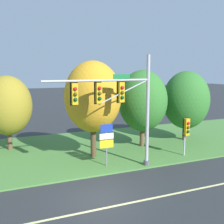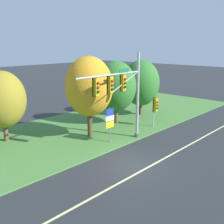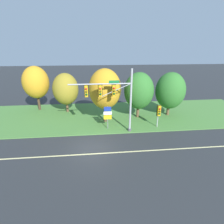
{
  "view_description": "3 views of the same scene",
  "coord_description": "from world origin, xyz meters",
  "px_view_note": "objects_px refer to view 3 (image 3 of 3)",
  "views": [
    {
      "loc": [
        -4.57,
        -12.48,
        6.4
      ],
      "look_at": [
        2.21,
        3.57,
        3.67
      ],
      "focal_mm": 45.0,
      "sensor_mm": 36.0,
      "label": 1
    },
    {
      "loc": [
        -13.88,
        -10.95,
        7.98
      ],
      "look_at": [
        1.79,
        3.44,
        2.69
      ],
      "focal_mm": 45.0,
      "sensor_mm": 36.0,
      "label": 2
    },
    {
      "loc": [
        0.49,
        -15.09,
        9.37
      ],
      "look_at": [
        2.36,
        3.09,
        2.47
      ],
      "focal_mm": 28.0,
      "sensor_mm": 36.0,
      "label": 3
    }
  ],
  "objects_px": {
    "tree_nearest_road": "(36,82)",
    "tree_tall_centre": "(170,91)",
    "route_sign_post": "(108,115)",
    "tree_behind_signpost": "(105,89)",
    "traffic_signal_mast": "(112,95)",
    "tree_mid_verge": "(139,91)",
    "tree_left_of_mast": "(66,89)",
    "pedestrian_signal_near_kerb": "(159,112)"
  },
  "relations": [
    {
      "from": "tree_nearest_road",
      "to": "tree_tall_centre",
      "type": "relative_size",
      "value": 1.1
    },
    {
      "from": "route_sign_post",
      "to": "tree_behind_signpost",
      "type": "relative_size",
      "value": 0.41
    },
    {
      "from": "traffic_signal_mast",
      "to": "tree_nearest_road",
      "type": "distance_m",
      "value": 13.58
    },
    {
      "from": "tree_tall_centre",
      "to": "tree_behind_signpost",
      "type": "bearing_deg",
      "value": -171.17
    },
    {
      "from": "tree_behind_signpost",
      "to": "tree_mid_verge",
      "type": "xyz_separation_m",
      "value": [
        4.57,
        1.06,
        -0.6
      ]
    },
    {
      "from": "route_sign_post",
      "to": "tree_tall_centre",
      "type": "distance_m",
      "value": 9.8
    },
    {
      "from": "tree_left_of_mast",
      "to": "tree_tall_centre",
      "type": "height_order",
      "value": "tree_tall_centre"
    },
    {
      "from": "tree_behind_signpost",
      "to": "tree_tall_centre",
      "type": "distance_m",
      "value": 9.21
    },
    {
      "from": "tree_mid_verge",
      "to": "tree_nearest_road",
      "type": "bearing_deg",
      "value": 162.66
    },
    {
      "from": "pedestrian_signal_near_kerb",
      "to": "tree_left_of_mast",
      "type": "height_order",
      "value": "tree_left_of_mast"
    },
    {
      "from": "tree_tall_centre",
      "to": "traffic_signal_mast",
      "type": "bearing_deg",
      "value": -152.18
    },
    {
      "from": "route_sign_post",
      "to": "tree_tall_centre",
      "type": "height_order",
      "value": "tree_tall_centre"
    },
    {
      "from": "traffic_signal_mast",
      "to": "tree_mid_verge",
      "type": "xyz_separation_m",
      "value": [
        4.0,
        4.14,
        -0.62
      ]
    },
    {
      "from": "pedestrian_signal_near_kerb",
      "to": "tree_nearest_road",
      "type": "distance_m",
      "value": 18.13
    },
    {
      "from": "traffic_signal_mast",
      "to": "tree_left_of_mast",
      "type": "distance_m",
      "value": 9.51
    },
    {
      "from": "traffic_signal_mast",
      "to": "tree_tall_centre",
      "type": "distance_m",
      "value": 9.64
    },
    {
      "from": "tree_nearest_road",
      "to": "tree_behind_signpost",
      "type": "bearing_deg",
      "value": -29.43
    },
    {
      "from": "tree_nearest_road",
      "to": "traffic_signal_mast",
      "type": "bearing_deg",
      "value": -39.6
    },
    {
      "from": "pedestrian_signal_near_kerb",
      "to": "tree_mid_verge",
      "type": "xyz_separation_m",
      "value": [
        -1.62,
        3.55,
        1.71
      ]
    },
    {
      "from": "traffic_signal_mast",
      "to": "tree_tall_centre",
      "type": "xyz_separation_m",
      "value": [
        8.5,
        4.48,
        -0.8
      ]
    },
    {
      "from": "route_sign_post",
      "to": "pedestrian_signal_near_kerb",
      "type": "bearing_deg",
      "value": -2.48
    },
    {
      "from": "tree_left_of_mast",
      "to": "tree_tall_centre",
      "type": "relative_size",
      "value": 0.95
    },
    {
      "from": "route_sign_post",
      "to": "tree_tall_centre",
      "type": "xyz_separation_m",
      "value": [
        8.93,
        3.63,
        1.75
      ]
    },
    {
      "from": "traffic_signal_mast",
      "to": "tree_left_of_mast",
      "type": "height_order",
      "value": "traffic_signal_mast"
    },
    {
      "from": "tree_nearest_road",
      "to": "tree_behind_signpost",
      "type": "distance_m",
      "value": 11.35
    },
    {
      "from": "tree_nearest_road",
      "to": "tree_left_of_mast",
      "type": "height_order",
      "value": "tree_nearest_road"
    },
    {
      "from": "traffic_signal_mast",
      "to": "pedestrian_signal_near_kerb",
      "type": "height_order",
      "value": "traffic_signal_mast"
    },
    {
      "from": "tree_behind_signpost",
      "to": "tree_tall_centre",
      "type": "bearing_deg",
      "value": 8.83
    },
    {
      "from": "tree_left_of_mast",
      "to": "tree_behind_signpost",
      "type": "distance_m",
      "value": 6.95
    },
    {
      "from": "tree_nearest_road",
      "to": "tree_tall_centre",
      "type": "bearing_deg",
      "value": -12.4
    },
    {
      "from": "tree_mid_verge",
      "to": "tree_tall_centre",
      "type": "xyz_separation_m",
      "value": [
        4.5,
        0.35,
        -0.18
      ]
    },
    {
      "from": "tree_behind_signpost",
      "to": "tree_tall_centre",
      "type": "xyz_separation_m",
      "value": [
        9.07,
        1.41,
        -0.78
      ]
    },
    {
      "from": "route_sign_post",
      "to": "tree_behind_signpost",
      "type": "height_order",
      "value": "tree_behind_signpost"
    },
    {
      "from": "traffic_signal_mast",
      "to": "route_sign_post",
      "type": "distance_m",
      "value": 2.72
    },
    {
      "from": "pedestrian_signal_near_kerb",
      "to": "route_sign_post",
      "type": "relative_size",
      "value": 1.0
    },
    {
      "from": "pedestrian_signal_near_kerb",
      "to": "tree_behind_signpost",
      "type": "xyz_separation_m",
      "value": [
        -6.2,
        2.48,
        2.31
      ]
    },
    {
      "from": "tree_nearest_road",
      "to": "tree_mid_verge",
      "type": "relative_size",
      "value": 1.08
    },
    {
      "from": "tree_behind_signpost",
      "to": "tree_nearest_road",
      "type": "bearing_deg",
      "value": 150.57
    },
    {
      "from": "pedestrian_signal_near_kerb",
      "to": "tree_tall_centre",
      "type": "xyz_separation_m",
      "value": [
        2.88,
        3.89,
        1.53
      ]
    },
    {
      "from": "tree_left_of_mast",
      "to": "tree_mid_verge",
      "type": "height_order",
      "value": "tree_mid_verge"
    },
    {
      "from": "route_sign_post",
      "to": "tree_nearest_road",
      "type": "bearing_deg",
      "value": 142.11
    },
    {
      "from": "tree_nearest_road",
      "to": "tree_left_of_mast",
      "type": "bearing_deg",
      "value": -16.89
    }
  ]
}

